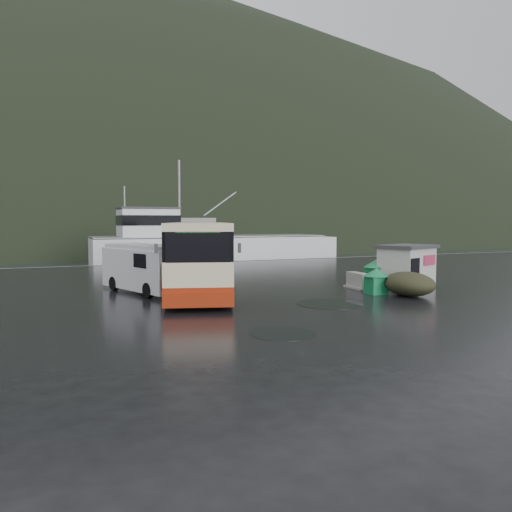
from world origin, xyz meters
name	(u,v)px	position (x,y,z in m)	size (l,w,h in m)	color
ground	(293,292)	(0.00, 0.00, 0.00)	(160.00, 160.00, 0.00)	black
harbor_water	(94,236)	(0.00, 110.00, 0.00)	(300.00, 180.00, 0.02)	black
quay_edge	(189,263)	(0.00, 20.00, 0.00)	(160.00, 0.60, 1.50)	#999993
headland	(89,228)	(10.00, 250.00, 0.00)	(780.00, 540.00, 570.00)	black
coach_bus	(199,290)	(-4.20, 2.71, 0.00)	(3.35, 13.60, 3.85)	beige
white_van	(146,292)	(-7.00, 2.89, 0.00)	(2.05, 5.94, 2.48)	silver
waste_bin_left	(376,294)	(3.57, -2.19, 0.00)	(0.93, 0.93, 1.29)	#167F47
waste_bin_right	(378,287)	(5.27, -0.08, 0.00)	(1.15, 1.15, 1.61)	#167F47
dome_tent	(409,296)	(4.66, -3.35, 0.00)	(2.14, 3.00, 1.18)	#2E2F1C
ticket_kiosk	(406,288)	(6.49, -0.97, 0.00)	(3.02, 2.29, 2.36)	beige
jersey_barrier_a	(358,288)	(3.95, -0.10, 0.00)	(0.85, 1.71, 0.85)	#999993
jersey_barrier_b	(397,290)	(5.40, -1.54, 0.00)	(0.78, 1.55, 0.78)	#999993
fishing_trawler	(210,256)	(4.44, 27.58, 0.00)	(28.56, 6.24, 11.42)	silver
puddles	(338,300)	(0.69, -3.17, 0.01)	(13.19, 12.67, 0.01)	black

